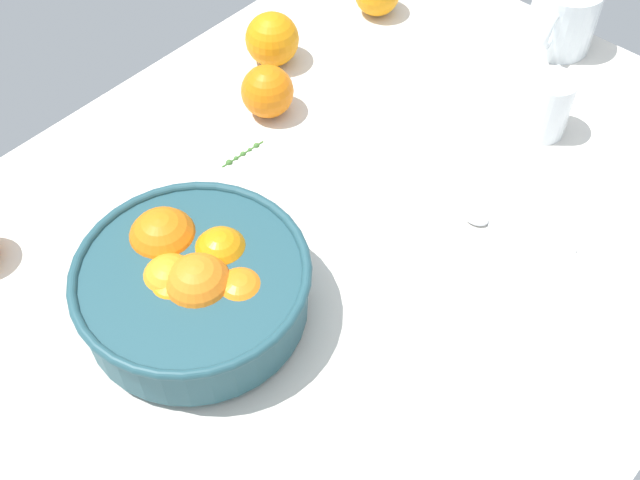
% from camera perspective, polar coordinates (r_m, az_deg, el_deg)
% --- Properties ---
extents(ground_plane, '(1.40, 0.90, 0.03)m').
position_cam_1_polar(ground_plane, '(1.00, -2.30, -3.15)').
color(ground_plane, silver).
extents(fruit_bowl, '(0.28, 0.28, 0.11)m').
position_cam_1_polar(fruit_bowl, '(0.93, -9.15, -3.28)').
color(fruit_bowl, '#234C56').
rests_on(fruit_bowl, ground_plane).
extents(juice_pitcher, '(0.15, 0.11, 0.15)m').
position_cam_1_polar(juice_pitcher, '(1.35, 17.16, 15.21)').
color(juice_pitcher, white).
rests_on(juice_pitcher, ground_plane).
extents(juice_glass, '(0.07, 0.07, 0.09)m').
position_cam_1_polar(juice_glass, '(1.18, 16.13, 9.13)').
color(juice_glass, white).
rests_on(juice_glass, ground_plane).
extents(loose_orange_2, '(0.08, 0.08, 0.08)m').
position_cam_1_polar(loose_orange_2, '(1.26, -3.49, 14.34)').
color(loose_orange_2, orange).
rests_on(loose_orange_2, ground_plane).
extents(loose_orange_3, '(0.08, 0.08, 0.08)m').
position_cam_1_polar(loose_orange_3, '(1.17, -3.84, 10.71)').
color(loose_orange_3, orange).
rests_on(loose_orange_3, ground_plane).
extents(spoon, '(0.06, 0.15, 0.01)m').
position_cam_1_polar(spoon, '(1.06, 13.01, 0.96)').
color(spoon, silver).
rests_on(spoon, ground_plane).
extents(herb_sprig_0, '(0.08, 0.01, 0.01)m').
position_cam_1_polar(herb_sprig_0, '(1.13, -5.71, 6.25)').
color(herb_sprig_0, '#3F6F2D').
rests_on(herb_sprig_0, ground_plane).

